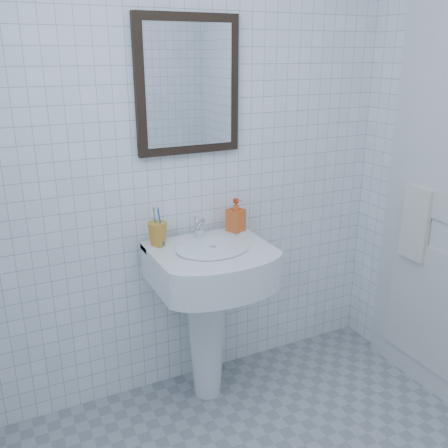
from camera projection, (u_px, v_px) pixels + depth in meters
wall_back at (188, 150)px, 2.38m from camera, size 2.20×0.02×2.50m
washbasin at (208, 297)px, 2.43m from camera, size 0.55×0.40×0.85m
faucet at (199, 229)px, 2.41m from camera, size 0.05×0.10×0.11m
toothbrush_cup at (158, 234)px, 2.32m from camera, size 0.12×0.12×0.11m
soap_dispenser at (236, 215)px, 2.49m from camera, size 0.10×0.10×0.17m
wall_mirror at (188, 86)px, 2.27m from camera, size 0.50×0.04×0.62m
towel_ring at (423, 189)px, 2.48m from camera, size 0.01×0.18×0.18m
hand_towel at (416, 224)px, 2.53m from camera, size 0.03×0.16×0.38m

